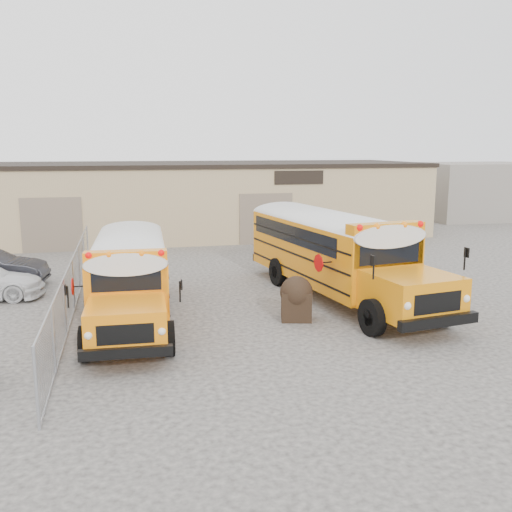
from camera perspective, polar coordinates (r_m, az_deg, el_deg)
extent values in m
plane|color=#33312F|center=(18.80, 0.24, -6.71)|extent=(120.00, 120.00, 0.00)
cube|color=tan|center=(37.82, -6.77, 5.59)|extent=(30.00, 10.00, 4.50)
cube|color=black|center=(37.68, -6.85, 9.07)|extent=(30.20, 10.20, 0.25)
cube|color=black|center=(34.01, 4.32, 7.84)|extent=(3.00, 0.08, 0.80)
cube|color=#6D5F4D|center=(32.92, -19.73, 2.93)|extent=(3.20, 0.08, 3.00)
cube|color=#6D5F4D|center=(33.68, 1.01, 3.74)|extent=(3.20, 0.08, 3.00)
cylinder|color=#999CA1|center=(12.54, -21.12, -12.28)|extent=(0.07, 0.07, 1.80)
cylinder|color=#999CA1|center=(15.32, -19.60, -7.94)|extent=(0.07, 0.07, 1.80)
cylinder|color=#999CA1|center=(18.18, -18.57, -4.94)|extent=(0.07, 0.07, 1.80)
cylinder|color=#999CA1|center=(21.07, -17.83, -2.76)|extent=(0.07, 0.07, 1.80)
cylinder|color=#999CA1|center=(23.99, -17.27, -1.11)|extent=(0.07, 0.07, 1.80)
cylinder|color=#999CA1|center=(26.93, -16.84, 0.18)|extent=(0.07, 0.07, 1.80)
cylinder|color=#999CA1|center=(29.88, -16.49, 1.22)|extent=(0.07, 0.07, 1.80)
cylinder|color=#999CA1|center=(20.89, -17.97, -0.42)|extent=(0.05, 18.00, 0.05)
cylinder|color=#999CA1|center=(21.28, -17.70, -4.99)|extent=(0.05, 18.00, 0.05)
cube|color=#999CA1|center=(21.07, -17.83, -2.76)|extent=(0.02, 18.00, 1.70)
cube|color=gray|center=(50.20, 21.18, 6.16)|extent=(10.00, 8.00, 4.40)
cube|color=orange|center=(25.71, -12.17, 1.19)|extent=(2.64, 7.28, 1.94)
cube|color=orange|center=(21.23, -12.36, -2.01)|extent=(2.16, 2.16, 1.09)
cube|color=black|center=(22.09, -12.40, 1.05)|extent=(1.94, 0.13, 0.71)
cube|color=silver|center=(25.55, -12.27, 3.65)|extent=(2.64, 7.36, 0.38)
cube|color=orange|center=(22.21, -12.45, 2.66)|extent=(2.34, 0.56, 0.34)
sphere|color=#E50705|center=(22.03, -15.06, 2.78)|extent=(0.19, 0.19, 0.19)
sphere|color=#E50705|center=(21.98, -9.88, 2.97)|extent=(0.19, 0.19, 0.19)
sphere|color=orange|center=(22.00, -13.64, 2.84)|extent=(0.19, 0.19, 0.19)
sphere|color=orange|center=(21.97, -11.31, 2.92)|extent=(0.19, 0.19, 0.19)
cube|color=black|center=(20.25, -12.38, -3.89)|extent=(2.33, 0.29, 0.27)
cube|color=black|center=(29.46, -11.98, 0.71)|extent=(2.33, 0.28, 0.27)
cube|color=black|center=(25.72, -12.17, 1.03)|extent=(2.67, 7.14, 0.06)
cube|color=black|center=(25.91, -12.21, 2.48)|extent=(2.62, 6.15, 0.59)
cylinder|color=black|center=(21.52, -15.30, -3.46)|extent=(0.30, 0.99, 0.99)
cylinder|color=black|center=(21.46, -9.28, -3.26)|extent=(0.30, 0.99, 0.99)
cylinder|color=black|center=(27.35, -14.40, -0.41)|extent=(0.30, 0.99, 0.99)
cylinder|color=black|center=(27.29, -9.67, -0.24)|extent=(0.30, 0.99, 0.99)
cylinder|color=#BF0505|center=(23.36, -16.25, 0.34)|extent=(0.05, 0.53, 0.53)
cube|color=orange|center=(28.49, 0.52, 2.86)|extent=(4.05, 8.75, 2.27)
cube|color=orange|center=(23.72, 5.56, -0.03)|extent=(2.79, 2.79, 1.27)
cube|color=black|center=(24.62, 4.27, 3.07)|extent=(2.25, 0.42, 0.83)
cube|color=silver|center=(28.33, 0.53, 5.47)|extent=(4.07, 8.83, 0.44)
cube|color=orange|center=(24.77, 4.04, 4.74)|extent=(2.77, 0.97, 0.40)
sphere|color=#E50705|center=(24.03, 1.81, 4.90)|extent=(0.22, 0.22, 0.22)
sphere|color=#E50705|center=(25.06, 6.70, 5.07)|extent=(0.22, 0.22, 0.22)
sphere|color=orange|center=(24.30, 3.19, 4.95)|extent=(0.22, 0.22, 0.22)
sphere|color=orange|center=(24.76, 5.39, 5.03)|extent=(0.22, 0.22, 0.22)
cube|color=black|center=(22.69, 7.07, -1.86)|extent=(2.72, 0.67, 0.31)
cube|color=black|center=(32.58, -2.37, 2.08)|extent=(2.71, 0.64, 0.31)
cube|color=black|center=(28.50, 0.52, 2.70)|extent=(4.07, 8.59, 0.07)
cube|color=black|center=(28.71, 0.27, 4.21)|extent=(3.88, 7.44, 0.69)
cylinder|color=black|center=(23.38, 2.53, -1.74)|extent=(0.49, 1.19, 1.15)
cylinder|color=black|center=(24.57, 8.13, -1.22)|extent=(0.49, 1.19, 1.15)
cylinder|color=black|center=(29.76, -3.07, 0.98)|extent=(0.49, 1.19, 1.15)
cylinder|color=black|center=(30.70, 1.58, 1.29)|extent=(0.49, 1.19, 1.15)
cylinder|color=#BF0505|center=(25.13, -0.92, 2.10)|extent=(0.13, 0.62, 0.62)
cube|color=black|center=(19.06, 4.04, -4.94)|extent=(1.17, 1.10, 0.99)
sphere|color=black|center=(18.94, 4.06, -3.64)|extent=(1.09, 1.09, 1.09)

